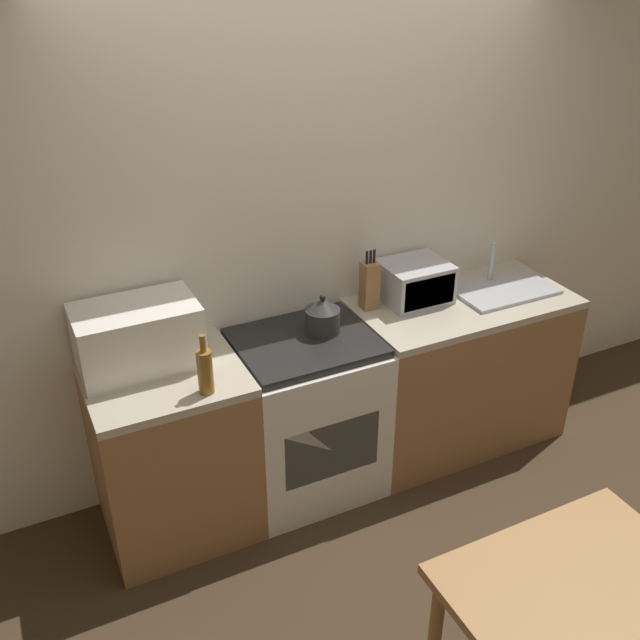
{
  "coord_description": "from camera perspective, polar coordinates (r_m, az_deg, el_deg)",
  "views": [
    {
      "loc": [
        -1.51,
        -2.01,
        2.67
      ],
      "look_at": [
        -0.21,
        0.63,
        1.05
      ],
      "focal_mm": 40.0,
      "sensor_mm": 36.0,
      "label": 1
    }
  ],
  "objects": [
    {
      "name": "counter_right_run",
      "position": [
        4.16,
        10.9,
        -3.95
      ],
      "size": [
        1.21,
        0.62,
        0.9
      ],
      "color": "olive",
      "rests_on": "ground_plane"
    },
    {
      "name": "stove_range",
      "position": [
        3.74,
        -1.12,
        -7.55
      ],
      "size": [
        0.71,
        0.62,
        0.9
      ],
      "color": "silver",
      "rests_on": "ground_plane"
    },
    {
      "name": "kettle",
      "position": [
        3.52,
        0.21,
        0.35
      ],
      "size": [
        0.17,
        0.17,
        0.21
      ],
      "color": "#2D2D2D",
      "rests_on": "stove_range"
    },
    {
      "name": "ground_plane",
      "position": [
        3.66,
        7.76,
        -18.26
      ],
      "size": [
        16.0,
        16.0,
        0.0
      ],
      "primitive_type": "plane",
      "color": "#3D2D1E"
    },
    {
      "name": "knife_block",
      "position": [
        3.74,
        3.98,
        2.81
      ],
      "size": [
        0.09,
        0.08,
        0.33
      ],
      "color": "#9E7042",
      "rests_on": "counter_right_run"
    },
    {
      "name": "counter_left_run",
      "position": [
        3.57,
        -11.66,
        -10.32
      ],
      "size": [
        0.71,
        0.62,
        0.9
      ],
      "color": "olive",
      "rests_on": "ground_plane"
    },
    {
      "name": "toaster_oven",
      "position": [
        3.86,
        7.58,
        3.06
      ],
      "size": [
        0.35,
        0.3,
        0.21
      ],
      "color": "#ADAFB5",
      "rests_on": "counter_right_run"
    },
    {
      "name": "microwave",
      "position": [
        3.32,
        -14.37,
        -1.31
      ],
      "size": [
        0.55,
        0.34,
        0.3
      ],
      "color": "silver",
      "rests_on": "counter_left_run"
    },
    {
      "name": "dining_table",
      "position": [
        2.74,
        20.14,
        -21.17
      ],
      "size": [
        0.88,
        0.68,
        0.75
      ],
      "color": "#9E7042",
      "rests_on": "ground_plane"
    },
    {
      "name": "sink_basin",
      "position": [
        4.09,
        14.4,
        2.49
      ],
      "size": [
        0.56,
        0.35,
        0.24
      ],
      "color": "#ADAFB5",
      "rests_on": "counter_right_run"
    },
    {
      "name": "wall_back",
      "position": [
        3.69,
        -0.01,
        7.08
      ],
      "size": [
        10.0,
        0.06,
        2.6
      ],
      "color": "silver",
      "rests_on": "ground_plane"
    },
    {
      "name": "bottle",
      "position": [
        3.09,
        -9.18,
        -4.02
      ],
      "size": [
        0.07,
        0.07,
        0.28
      ],
      "color": "olive",
      "rests_on": "counter_left_run"
    }
  ]
}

